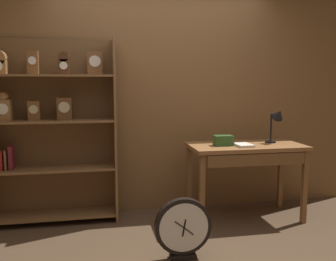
# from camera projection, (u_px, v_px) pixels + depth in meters

# --- Properties ---
(ground_plane) EXTENTS (10.00, 10.00, 0.00)m
(ground_plane) POSITION_uv_depth(u_px,v_px,m) (186.00, 261.00, 3.04)
(ground_plane) COLOR #4C3826
(back_wood_panel) EXTENTS (4.80, 0.05, 2.60)m
(back_wood_panel) POSITION_uv_depth(u_px,v_px,m) (159.00, 98.00, 4.20)
(back_wood_panel) COLOR brown
(back_wood_panel) RESTS_ON ground
(bookshelf) EXTENTS (1.32, 0.35, 1.93)m
(bookshelf) POSITION_uv_depth(u_px,v_px,m) (48.00, 129.00, 3.82)
(bookshelf) COLOR brown
(bookshelf) RESTS_ON ground
(workbench) EXTENTS (1.22, 0.62, 0.82)m
(workbench) POSITION_uv_depth(u_px,v_px,m) (246.00, 154.00, 3.92)
(workbench) COLOR brown
(workbench) RESTS_ON ground
(desk_lamp) EXTENTS (0.19, 0.19, 0.40)m
(desk_lamp) POSITION_uv_depth(u_px,v_px,m) (277.00, 119.00, 3.99)
(desk_lamp) COLOR black
(desk_lamp) RESTS_ON workbench
(toolbox_small) EXTENTS (0.20, 0.12, 0.11)m
(toolbox_small) POSITION_uv_depth(u_px,v_px,m) (223.00, 141.00, 3.85)
(toolbox_small) COLOR #2D5123
(toolbox_small) RESTS_ON workbench
(open_repair_manual) EXTENTS (0.17, 0.23, 0.02)m
(open_repair_manual) POSITION_uv_depth(u_px,v_px,m) (243.00, 145.00, 3.81)
(open_repair_manual) COLOR silver
(open_repair_manual) RESTS_ON workbench
(round_clock_large) EXTENTS (0.48, 0.11, 0.52)m
(round_clock_large) POSITION_uv_depth(u_px,v_px,m) (183.00, 228.00, 3.06)
(round_clock_large) COLOR black
(round_clock_large) RESTS_ON ground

